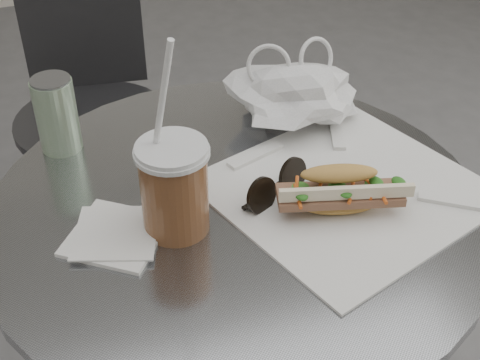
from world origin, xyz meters
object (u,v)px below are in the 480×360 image
object	(u,v)px
sunglasses	(276,187)
drink_can	(57,114)
cafe_table	(237,322)
chair_far	(99,154)
iced_coffee	(174,186)
banh_mi	(339,191)

from	to	relation	value
sunglasses	drink_can	distance (m)	0.38
cafe_table	sunglasses	xyz separation A→B (m)	(0.06, -0.01, 0.30)
chair_far	sunglasses	distance (m)	0.93
cafe_table	sunglasses	bearing A→B (deg)	-11.93
chair_far	sunglasses	bearing A→B (deg)	110.96
cafe_table	chair_far	size ratio (longest dim) A/B	1.01
iced_coffee	cafe_table	bearing A→B (deg)	14.66
chair_far	drink_can	distance (m)	0.73
sunglasses	drink_can	bearing A→B (deg)	112.84
cafe_table	iced_coffee	xyz separation A→B (m)	(-0.10, -0.03, 0.35)
iced_coffee	sunglasses	distance (m)	0.17
cafe_table	iced_coffee	bearing A→B (deg)	-165.34
cafe_table	iced_coffee	world-z (taller)	iced_coffee
sunglasses	drink_can	size ratio (longest dim) A/B	0.94
banh_mi	iced_coffee	size ratio (longest dim) A/B	0.80
cafe_table	banh_mi	bearing A→B (deg)	-28.02
iced_coffee	drink_can	bearing A→B (deg)	116.91
chair_far	sunglasses	world-z (taller)	sunglasses
banh_mi	drink_can	bearing A→B (deg)	154.87
banh_mi	iced_coffee	world-z (taller)	iced_coffee
chair_far	drink_can	bearing A→B (deg)	87.36
cafe_table	drink_can	distance (m)	0.47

